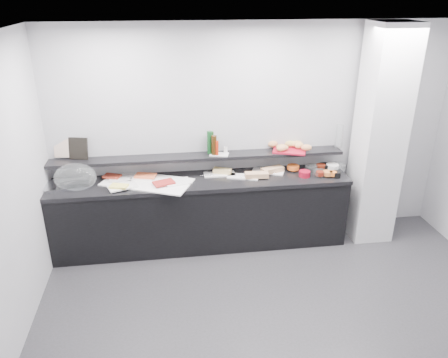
{
  "coord_description": "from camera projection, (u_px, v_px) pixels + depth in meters",
  "views": [
    {
      "loc": [
        -1.09,
        -3.13,
        3.03
      ],
      "look_at": [
        -0.45,
        1.45,
        1.0
      ],
      "focal_mm": 35.0,
      "sensor_mm": 36.0,
      "label": 1
    }
  ],
  "objects": [
    {
      "name": "fill_black_fruit",
      "position": [
        333.0,
        174.0,
        5.33
      ],
      "size": [
        0.11,
        0.11,
        0.05
      ],
      "primitive_type": "cylinder",
      "rotation": [
        0.0,
        0.0,
        -0.3
      ],
      "color": "orange",
      "rests_on": "bowl_black_fruit"
    },
    {
      "name": "platter_salmon",
      "position": [
        143.0,
        177.0,
        5.3
      ],
      "size": [
        0.31,
        0.24,
        0.01
      ],
      "primitive_type": "cube",
      "rotation": [
        0.0,
        0.0,
        -0.24
      ],
      "color": "white",
      "rests_on": "linen_runner"
    },
    {
      "name": "bread_tray",
      "position": [
        289.0,
        150.0,
        5.47
      ],
      "size": [
        0.47,
        0.4,
        0.02
      ],
      "primitive_type": "cube",
      "rotation": [
        0.0,
        0.0,
        -0.35
      ],
      "color": "maroon",
      "rests_on": "wall_shelf"
    },
    {
      "name": "fill_glass_cream",
      "position": [
        332.0,
        166.0,
        5.56
      ],
      "size": [
        0.18,
        0.18,
        0.05
      ],
      "primitive_type": "cylinder",
      "rotation": [
        0.0,
        0.0,
        -0.14
      ],
      "color": "white",
      "rests_on": "bowl_glass_cream"
    },
    {
      "name": "column",
      "position": [
        379.0,
        137.0,
        5.34
      ],
      "size": [
        0.5,
        0.5,
        2.7
      ],
      "primitive_type": "cube",
      "color": "silver",
      "rests_on": "ground"
    },
    {
      "name": "sandwich_plate_mid",
      "position": [
        243.0,
        177.0,
        5.35
      ],
      "size": [
        0.41,
        0.27,
        0.01
      ],
      "primitive_type": "cube",
      "rotation": [
        0.0,
        0.0,
        -0.32
      ],
      "color": "white",
      "rests_on": "counter_top"
    },
    {
      "name": "fill_black_jam",
      "position": [
        321.0,
        166.0,
        5.55
      ],
      "size": [
        0.15,
        0.15,
        0.05
      ],
      "primitive_type": "cylinder",
      "rotation": [
        0.0,
        0.0,
        0.35
      ],
      "color": "#571A0C",
      "rests_on": "bowl_black_jam"
    },
    {
      "name": "print_art",
      "position": [
        62.0,
        148.0,
        5.19
      ],
      "size": [
        0.2,
        0.07,
        0.22
      ],
      "primitive_type": "cube",
      "rotation": [
        -0.21,
        0.0,
        -0.11
      ],
      "color": "tan",
      "rests_on": "framed_print"
    },
    {
      "name": "sandwich_food_left",
      "position": [
        222.0,
        171.0,
        5.42
      ],
      "size": [
        0.24,
        0.16,
        0.06
      ],
      "primitive_type": "cube",
      "rotation": [
        0.0,
        0.0,
        -0.39
      ],
      "color": "#E5C578",
      "rests_on": "sandwich_plate_left"
    },
    {
      "name": "cloche_dome",
      "position": [
        75.0,
        178.0,
        5.03
      ],
      "size": [
        0.49,
        0.33,
        0.34
      ],
      "primitive_type": "ellipsoid",
      "rotation": [
        0.0,
        0.0,
        -0.03
      ],
      "color": "white",
      "rests_on": "cloche_base"
    },
    {
      "name": "sandwich_plate_left",
      "position": [
        219.0,
        174.0,
        5.42
      ],
      "size": [
        0.39,
        0.17,
        0.01
      ],
      "primitive_type": "cube",
      "rotation": [
        0.0,
        0.0,
        0.0
      ],
      "color": "white",
      "rests_on": "counter_top"
    },
    {
      "name": "bread_roll_nw",
      "position": [
        273.0,
        144.0,
        5.54
      ],
      "size": [
        0.13,
        0.09,
        0.08
      ],
      "primitive_type": "ellipsoid",
      "rotation": [
        0.0,
        0.0,
        0.05
      ],
      "color": "#C17D49",
      "rests_on": "bread_tray"
    },
    {
      "name": "bowl_black_fruit",
      "position": [
        336.0,
        174.0,
        5.34
      ],
      "size": [
        0.12,
        0.12,
        0.07
      ],
      "primitive_type": "cylinder",
      "rotation": [
        0.0,
        0.0,
        0.05
      ],
      "color": "black",
      "rests_on": "counter_top"
    },
    {
      "name": "food_meat_b",
      "position": [
        164.0,
        183.0,
        5.1
      ],
      "size": [
        0.28,
        0.23,
        0.02
      ],
      "primitive_type": "cube",
      "rotation": [
        0.0,
        0.0,
        0.35
      ],
      "color": "maroon",
      "rests_on": "platter_meat_b"
    },
    {
      "name": "shaker_pepper",
      "position": [
        225.0,
        150.0,
        5.39
      ],
      "size": [
        0.04,
        0.04,
        0.07
      ],
      "primitive_type": "cylinder",
      "rotation": [
        0.0,
        0.0,
        -0.25
      ],
      "color": "white",
      "rests_on": "condiment_tray"
    },
    {
      "name": "platter_cheese",
      "position": [
        122.0,
        186.0,
        5.05
      ],
      "size": [
        0.38,
        0.32,
        0.01
      ],
      "primitive_type": "cube",
      "rotation": [
        0.0,
        0.0,
        0.37
      ],
      "color": "white",
      "rests_on": "linen_runner"
    },
    {
      "name": "linen_runner",
      "position": [
        147.0,
        182.0,
        5.19
      ],
      "size": [
        1.15,
        0.87,
        0.01
      ],
      "primitive_type": "cube",
      "rotation": [
        0.0,
        0.0,
        -0.42
      ],
      "color": "white",
      "rests_on": "counter_top"
    },
    {
      "name": "bread_roll_midw",
      "position": [
        282.0,
        147.0,
        5.42
      ],
      "size": [
        0.18,
        0.14,
        0.08
      ],
      "primitive_type": "ellipsoid",
      "rotation": [
        0.0,
        0.0,
        -0.33
      ],
      "color": "#AD7C42",
      "rests_on": "bread_tray"
    },
    {
      "name": "wall_shelf",
      "position": [
        199.0,
        157.0,
        5.35
      ],
      "size": [
        3.6,
        0.25,
        0.04
      ],
      "primitive_type": "cube",
      "color": "black",
      "rests_on": "back_wall"
    },
    {
      "name": "cloche_base",
      "position": [
        67.0,
        185.0,
        5.09
      ],
      "size": [
        0.52,
        0.38,
        0.04
      ],
      "primitive_type": "cube",
      "rotation": [
        0.0,
        0.0,
        0.13
      ],
      "color": "#B4B7BC",
      "rests_on": "counter_top"
    },
    {
      "name": "bowl_black_jam",
      "position": [
        324.0,
        167.0,
        5.58
      ],
      "size": [
        0.18,
        0.18,
        0.07
      ],
      "primitive_type": "cylinder",
      "rotation": [
        0.0,
        0.0,
        -0.32
      ],
      "color": "black",
      "rests_on": "counter_top"
    },
    {
      "name": "bottle_hot",
      "position": [
        217.0,
        148.0,
        5.28
      ],
      "size": [
        0.05,
        0.05,
        0.18
      ],
      "primitive_type": "cylinder",
      "rotation": [
        0.0,
        0.0,
        -0.24
      ],
      "color": "#A9250C",
      "rests_on": "condiment_tray"
    },
    {
      "name": "food_meat_a",
      "position": [
        112.0,
        176.0,
        5.28
      ],
      "size": [
        0.24,
        0.2,
        0.02
      ],
      "primitive_type": "cube",
      "rotation": [
        0.0,
        0.0,
        -0.39
      ],
      "color": "maroon",
      "rests_on": "platter_meat_a"
    },
    {
      "name": "food_cheese",
      "position": [
        119.0,
        186.0,
        5.01
      ],
      "size": [
        0.23,
        0.18,
        0.02
      ],
      "primitive_type": "cube",
      "rotation": [
        0.0,
        0.0,
        -0.31
      ],
      "color": "#F5E45F",
      "rests_on": "platter_cheese"
    },
    {
      "name": "bottle_green_b",
      "position": [
        210.0,
        142.0,
        5.32
      ],
      "size": [
        0.08,
        0.08,
        0.28
      ],
      "primitive_type": "cylinder",
      "rotation": [
        0.0,
        0.0,
        -0.27
      ],
      "color": "#113E1A",
      "rests_on": "condiment_tray"
    },
    {
      "name": "sandwich_food_mid",
      "position": [
        257.0,
        175.0,
        5.3
      ],
      "size": [
        0.29,
        0.13,
        0.06
      ],
      "primitive_type": "cube",
      "rotation": [
        0.0,
        0.0,
        -0.06
      ],
      "color": "tan",
      "rests_on": "sandwich_plate_mid"
    },
    {
      "name": "sandwich_plate_right",
      "position": [
        268.0,
        171.0,
        5.5
      ],
      "size": [
        0.43,
        0.31,
        0.01
      ],
      "primitive_type": "cube",
      "rotation": [
        0.0,
        0.0,
        -0.41
      ],
      "color": "white",
      "rests_on": "counter_top"
    },
    {
      "name": "bread_roll_mide",
      "position": [
        299.0,
        146.0,
        5.48
      ],
      "size": [
        0.14,
        0.11,
        0.08
      ],
      "primitive_type": "ellipsoid",
      "rotation": [
        0.0,
        0.0,
        0.36
      ],
      "color": "tan",
      "rests_on": "bread_tray"
    },
    {
      "name": "fill_glass_salmon",
      "position": [
        328.0,
        173.0,
        5.34
      ],
      "size": [
        0.15,
        0.15,
        0.05
      ],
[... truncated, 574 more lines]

